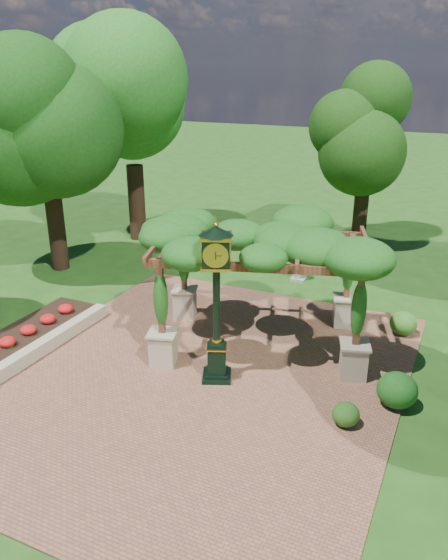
% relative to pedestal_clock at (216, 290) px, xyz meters
% --- Properties ---
extents(ground, '(120.00, 120.00, 0.00)m').
position_rel_pedestal_clock_xyz_m(ground, '(-0.44, -1.12, -2.50)').
color(ground, '#1E4714').
rests_on(ground, ground).
extents(brick_plaza, '(10.00, 12.00, 0.04)m').
position_rel_pedestal_clock_xyz_m(brick_plaza, '(-0.44, -0.12, -2.48)').
color(brick_plaza, brown).
rests_on(brick_plaza, ground).
extents(border_wall, '(0.35, 5.00, 0.40)m').
position_rel_pedestal_clock_xyz_m(border_wall, '(-5.04, -0.62, -2.30)').
color(border_wall, '#C6B793').
rests_on(border_wall, ground).
extents(flower_bed, '(1.50, 5.00, 0.36)m').
position_rel_pedestal_clock_xyz_m(flower_bed, '(-5.94, -0.62, -2.32)').
color(flower_bed, red).
rests_on(flower_bed, ground).
extents(pedestal_clock, '(1.08, 1.08, 4.17)m').
position_rel_pedestal_clock_xyz_m(pedestal_clock, '(0.00, 0.00, 0.00)').
color(pedestal_clock, black).
rests_on(pedestal_clock, brick_plaza).
extents(pergola, '(6.66, 5.22, 3.67)m').
position_rel_pedestal_clock_xyz_m(pergola, '(0.31, 2.24, 0.52)').
color(pergola, tan).
rests_on(pergola, brick_plaza).
extents(sundial, '(0.58, 0.58, 0.97)m').
position_rel_pedestal_clock_xyz_m(sundial, '(-0.23, 7.57, -2.07)').
color(sundial, gray).
rests_on(sundial, ground).
extents(shrub_front, '(0.80, 0.80, 0.55)m').
position_rel_pedestal_clock_xyz_m(shrub_front, '(3.48, -0.57, -2.18)').
color(shrub_front, '#275618').
rests_on(shrub_front, brick_plaza).
extents(shrub_mid, '(1.00, 1.00, 0.86)m').
position_rel_pedestal_clock_xyz_m(shrub_mid, '(4.39, 0.68, -2.03)').
color(shrub_mid, '#1B5117').
rests_on(shrub_mid, brick_plaza).
extents(shrub_back, '(0.97, 0.97, 0.72)m').
position_rel_pedestal_clock_xyz_m(shrub_back, '(4.00, 4.57, -2.10)').
color(shrub_back, '#2F621C').
rests_on(shrub_back, brick_plaza).
extents(tree_west_near, '(4.43, 4.43, 8.78)m').
position_rel_pedestal_clock_xyz_m(tree_west_near, '(-9.25, 4.80, 3.53)').
color(tree_west_near, black).
rests_on(tree_west_near, ground).
extents(tree_west_far, '(4.88, 4.88, 8.78)m').
position_rel_pedestal_clock_xyz_m(tree_west_far, '(-8.66, 9.53, 3.53)').
color(tree_west_far, '#311E13').
rests_on(tree_west_far, ground).
extents(tree_north, '(3.36, 3.36, 7.42)m').
position_rel_pedestal_clock_xyz_m(tree_north, '(0.81, 13.13, 2.57)').
color(tree_north, black).
rests_on(tree_north, ground).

